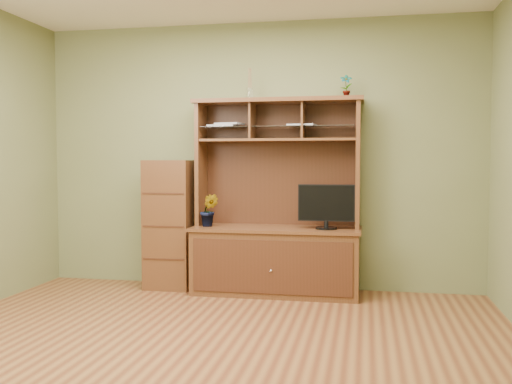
# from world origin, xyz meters

# --- Properties ---
(room) EXTENTS (4.54, 4.04, 2.74)m
(room) POSITION_xyz_m (0.00, 0.00, 1.35)
(room) COLOR brown
(room) RESTS_ON ground
(media_hutch) EXTENTS (1.66, 0.61, 1.90)m
(media_hutch) POSITION_xyz_m (0.24, 1.73, 0.52)
(media_hutch) COLOR #492A15
(media_hutch) RESTS_ON room
(monitor) EXTENTS (0.53, 0.21, 0.42)m
(monitor) POSITION_xyz_m (0.73, 1.65, 0.87)
(monitor) COLOR black
(monitor) RESTS_ON media_hutch
(orchid_plant) EXTENTS (0.19, 0.16, 0.32)m
(orchid_plant) POSITION_xyz_m (-0.42, 1.65, 0.81)
(orchid_plant) COLOR #2E5D20
(orchid_plant) RESTS_ON media_hutch
(top_plant) EXTENTS (0.12, 0.09, 0.22)m
(top_plant) POSITION_xyz_m (0.90, 1.80, 2.01)
(top_plant) COLOR #346724
(top_plant) RESTS_ON media_hutch
(reed_diffuser) EXTENTS (0.06, 0.06, 0.31)m
(reed_diffuser) POSITION_xyz_m (-0.04, 1.80, 2.02)
(reed_diffuser) COLOR silver
(reed_diffuser) RESTS_ON media_hutch
(magazines) EXTENTS (1.08, 0.24, 0.04)m
(magazines) POSITION_xyz_m (-0.04, 1.80, 1.65)
(magazines) COLOR #B4B4B9
(magazines) RESTS_ON media_hutch
(side_cabinet) EXTENTS (0.46, 0.42, 1.30)m
(side_cabinet) POSITION_xyz_m (-0.86, 1.77, 0.65)
(side_cabinet) COLOR #492A15
(side_cabinet) RESTS_ON room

